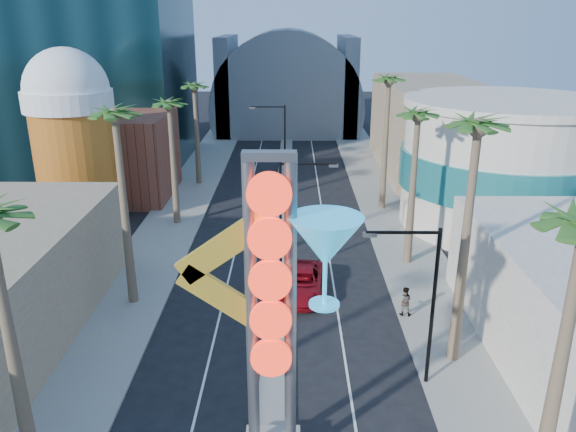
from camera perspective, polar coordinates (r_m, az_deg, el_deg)
The scene contains 20 objects.
sidewalk_west at distance 53.43m, azimuth -10.67°, elevation 1.17°, with size 5.00×100.00×0.15m, color gray.
sidewalk_east at distance 53.17m, azimuth 9.86°, elevation 1.13°, with size 5.00×100.00×0.15m, color gray.
median at distance 55.30m, azimuth -0.39°, elevation 2.15°, with size 1.60×84.00×0.15m, color gray.
brick_filler_west at distance 56.77m, azimuth -16.85°, elevation 5.87°, with size 10.00×10.00×8.00m, color brown.
filler_east at distance 65.63m, azimuth 14.00°, elevation 8.79°, with size 10.00×20.00×10.00m, color #94735F.
beer_mug at distance 48.94m, azimuth -21.07°, elevation 7.93°, with size 7.00×7.00×14.50m.
turquoise_building at distance 49.31m, azimuth 20.96°, elevation 4.91°, with size 16.60×16.60×10.60m.
canopy at distance 87.63m, azimuth -0.10°, elevation 11.50°, with size 22.00×16.00×22.00m.
neon_sign at distance 20.03m, azimuth 0.59°, elevation -8.21°, with size 6.53×2.60×12.55m.
streetlight_0 at distance 36.69m, azimuth 0.08°, elevation 0.88°, with size 3.79×0.25×8.00m.
streetlight_1 at distance 59.94m, azimuth -0.85°, elevation 8.26°, with size 3.79×0.25×8.00m.
streetlight_2 at distance 26.33m, azimuth 13.63°, elevation -7.67°, with size 3.45×0.25×8.00m.
palm_1 at distance 32.78m, azimuth -17.08°, elevation 8.50°, with size 2.40×2.40×12.70m.
palm_2 at distance 46.36m, azimuth -11.93°, elevation 10.28°, with size 2.40×2.40×11.20m.
palm_3 at distance 58.03m, azimuth -9.49°, elevation 12.24°, with size 2.40×2.40×11.20m.
palm_5 at distance 26.65m, azimuth 18.60°, elevation 6.93°, with size 2.40×2.40×13.20m.
palm_6 at distance 38.27m, azimuth 13.02°, elevation 8.98°, with size 2.40×2.40×11.70m.
palm_7 at distance 49.79m, azimuth 10.19°, elevation 12.58°, with size 2.40×2.40×12.70m.
red_pickup at distance 35.69m, azimuth 1.34°, elevation -6.75°, with size 2.72×5.89×1.64m, color #9D0C16.
pedestrian_b at distance 33.70m, azimuth 11.75°, elevation -8.46°, with size 0.86×0.67×1.77m, color gray.
Camera 1 is at (0.73, -14.75, 16.65)m, focal length 35.00 mm.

